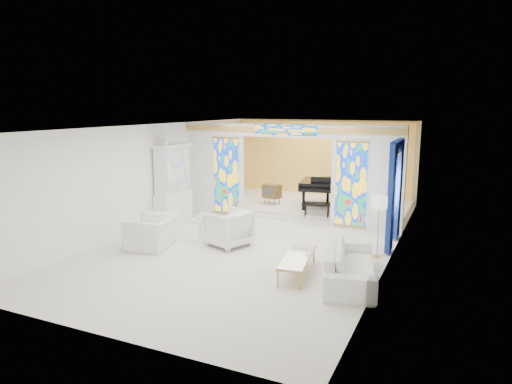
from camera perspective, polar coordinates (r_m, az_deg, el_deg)
The scene contains 24 objects.
floor at distance 12.53m, azimuth 0.53°, elevation -5.63°, with size 12.00×12.00×0.00m, color silver.
ceiling at distance 12.03m, azimuth 0.55°, elevation 8.22°, with size 7.00×12.00×0.02m, color white.
wall_back at distance 17.79m, azimuth 8.38°, elevation 4.08°, with size 7.00×0.02×3.00m, color white.
wall_front at distance 7.25m, azimuth -19.08°, elevation -6.13°, with size 7.00×0.02×3.00m, color white.
wall_left at distance 13.95m, azimuth -12.74°, elevation 2.11°, with size 0.02×12.00×3.00m, color white.
wall_right at distance 11.26m, azimuth 17.05°, elevation -0.12°, with size 0.02×12.00×3.00m, color white.
partition_wall at distance 13.99m, azimuth 3.84°, elevation 3.01°, with size 7.00×0.22×3.00m.
stained_glass_left at distance 14.78m, azimuth -3.72°, elevation 2.04°, with size 0.90×0.04×2.40m, color gold.
stained_glass_right at distance 13.38m, azimuth 11.83°, elevation 0.92°, with size 0.90×0.04×2.40m, color gold.
stained_glass_transom at distance 13.79m, azimuth 3.75°, elevation 7.77°, with size 2.00×0.04×0.34m, color gold.
alcove_platform at distance 16.22m, azimuth 6.38°, elevation -1.56°, with size 6.80×3.80×0.18m, color silver.
gold_curtain_back at distance 17.68m, azimuth 8.27°, elevation 4.04°, with size 6.70×0.10×2.90m, color #E6B950.
chandelier at distance 15.73m, azimuth 7.15°, elevation 7.09°, with size 0.48×0.48×0.30m, color #BA8341.
blue_drapes at distance 11.95m, azimuth 17.04°, elevation 0.86°, with size 0.14×1.85×2.65m.
china_cabinet at distance 14.32m, azimuth -10.35°, elevation 1.08°, with size 0.56×1.46×2.72m.
armchair_left at distance 11.79m, azimuth -12.82°, elevation -4.93°, with size 1.22×1.07×0.80m, color white.
armchair_right at distance 11.68m, azimuth -3.50°, elevation -4.50°, with size 0.99×1.02×0.93m, color white.
sofa at distance 9.59m, azimuth 11.68°, elevation -8.77°, with size 2.49×0.97×0.73m, color white.
side_table at distance 12.14m, azimuth -6.97°, elevation -4.39°, with size 0.49×0.49×0.58m.
vase at distance 12.07m, azimuth -7.01°, elevation -3.07°, with size 0.16×0.16×0.17m, color white.
coffee_table at distance 9.81m, azimuth 5.19°, elevation -8.17°, with size 0.77×1.81×0.39m.
floor_lamp at distance 10.97m, azimuth 15.16°, elevation -1.59°, with size 0.40×0.40×1.47m.
grand_piano at distance 15.49m, azimuth 8.92°, elevation 0.90°, with size 1.88×2.90×1.09m.
tv_console at distance 15.77m, azimuth 1.99°, elevation 0.08°, with size 0.65×0.50×0.67m.
Camera 1 is at (4.85, -11.00, 3.53)m, focal length 32.00 mm.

